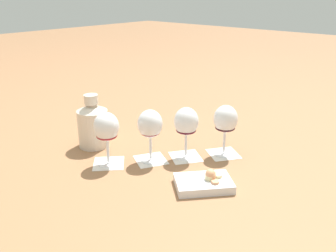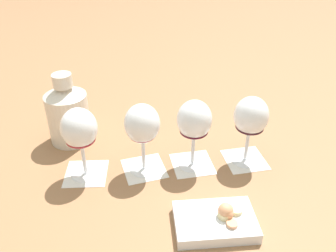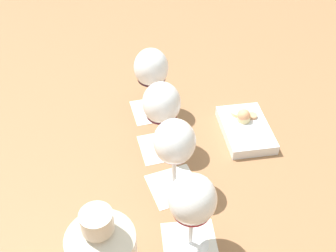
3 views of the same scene
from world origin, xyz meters
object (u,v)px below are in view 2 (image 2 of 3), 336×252
object	(u,v)px
ceramic_vase	(68,113)
snack_dish	(217,221)
wine_glass_2	(194,123)
wine_glass_3	(251,119)
wine_glass_1	(142,127)
wine_glass_0	(80,131)

from	to	relation	value
ceramic_vase	snack_dish	bearing A→B (deg)	3.33
wine_glass_2	ceramic_vase	bearing A→B (deg)	-154.82
wine_glass_2	wine_glass_3	bearing A→B (deg)	51.30
wine_glass_3	snack_dish	bearing A→B (deg)	-70.22
wine_glass_1	ceramic_vase	bearing A→B (deg)	-168.05
wine_glass_0	snack_dish	size ratio (longest dim) A/B	0.91
wine_glass_3	snack_dish	distance (m)	0.27
wine_glass_1	wine_glass_3	world-z (taller)	same
wine_glass_3	ceramic_vase	bearing A→B (deg)	-147.53
wine_glass_2	wine_glass_3	distance (m)	0.14
wine_glass_0	wine_glass_2	world-z (taller)	same
wine_glass_0	snack_dish	xyz separation A→B (m)	(0.33, 0.09, -0.11)
wine_glass_1	ceramic_vase	xyz separation A→B (m)	(-0.24, -0.05, -0.04)
wine_glass_3	ceramic_vase	world-z (taller)	ceramic_vase
wine_glass_3	snack_dish	world-z (taller)	wine_glass_3
wine_glass_0	ceramic_vase	xyz separation A→B (m)	(-0.15, 0.06, -0.04)
wine_glass_3	snack_dish	xyz separation A→B (m)	(0.08, -0.23, -0.11)
wine_glass_0	wine_glass_1	xyz separation A→B (m)	(0.09, 0.11, -0.00)
wine_glass_0	ceramic_vase	bearing A→B (deg)	158.50
wine_glass_0	ceramic_vase	distance (m)	0.17
wine_glass_1	wine_glass_2	world-z (taller)	same
ceramic_vase	snack_dish	xyz separation A→B (m)	(0.49, 0.03, -0.07)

